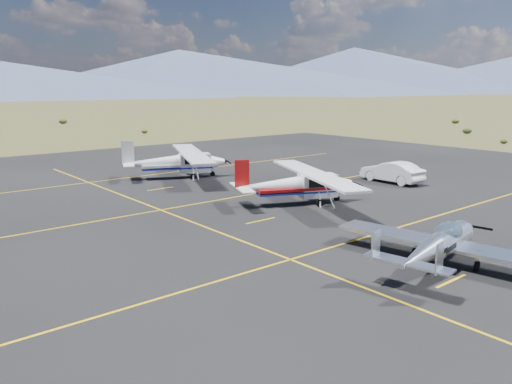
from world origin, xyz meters
name	(u,v)px	position (x,y,z in m)	size (l,w,h in m)	color
ground	(415,243)	(0.00, 0.00, 0.00)	(1600.00, 1600.00, 0.00)	#383D1C
apron	(307,214)	(0.00, 7.00, 0.00)	(72.00, 72.00, 0.02)	black
aircraft_low_wing	(441,244)	(-2.00, -2.43, 0.99)	(6.91, 9.54, 2.06)	silver
aircraft_cessna	(297,184)	(1.22, 9.05, 1.28)	(8.17, 11.01, 2.87)	white
aircraft_plain	(177,161)	(0.13, 21.46, 1.34)	(8.68, 11.56, 3.03)	silver
sedan	(392,172)	(11.62, 9.63, 0.80)	(1.68, 4.82, 1.59)	silver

